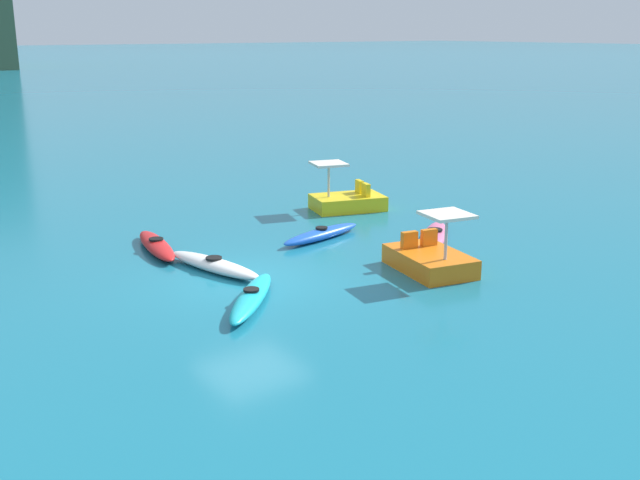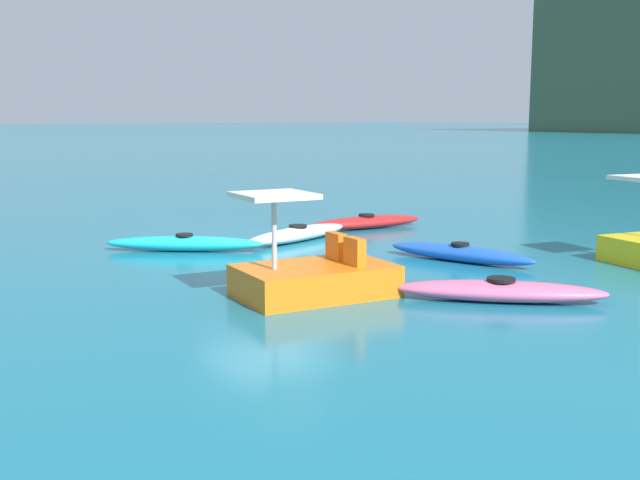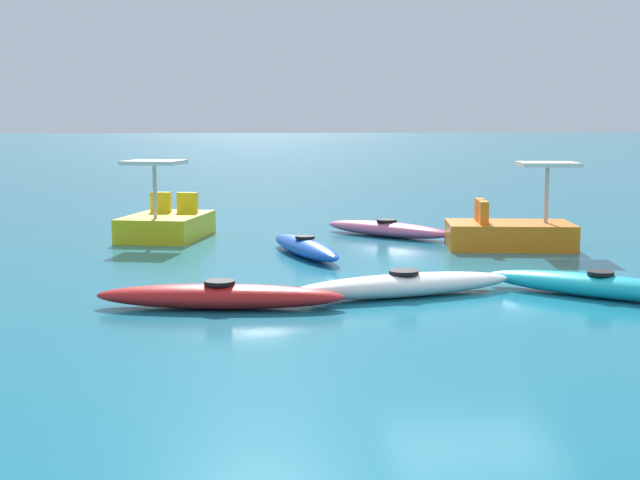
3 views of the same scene
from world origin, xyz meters
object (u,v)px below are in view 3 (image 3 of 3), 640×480
(kayak_white, at_px, (404,285))
(kayak_cyan, at_px, (600,286))
(kayak_pink, at_px, (387,229))
(pedal_boat_yellow, at_px, (166,223))
(kayak_red, at_px, (220,296))
(kayak_blue, at_px, (305,247))
(pedal_boat_orange, at_px, (510,231))

(kayak_white, bearing_deg, kayak_cyan, -100.10)
(kayak_pink, bearing_deg, pedal_boat_yellow, 85.37)
(kayak_red, relative_size, kayak_blue, 1.04)
(kayak_white, xyz_separation_m, kayak_pink, (6.63, -1.25, 0.00))
(kayak_cyan, bearing_deg, kayak_red, 89.65)
(kayak_cyan, height_order, pedal_boat_yellow, pedal_boat_yellow)
(kayak_red, distance_m, pedal_boat_orange, 7.66)
(pedal_boat_yellow, bearing_deg, kayak_cyan, -140.64)
(kayak_cyan, distance_m, kayak_pink, 7.25)
(kayak_pink, distance_m, kayak_blue, 3.34)
(kayak_red, height_order, pedal_boat_yellow, pedal_boat_yellow)
(kayak_blue, bearing_deg, kayak_pink, -39.34)
(kayak_white, distance_m, pedal_boat_yellow, 7.82)
(kayak_cyan, bearing_deg, kayak_blue, 38.14)
(pedal_boat_orange, bearing_deg, kayak_cyan, 173.57)
(kayak_pink, relative_size, pedal_boat_yellow, 1.06)
(kayak_white, relative_size, kayak_blue, 1.08)
(kayak_pink, height_order, kayak_red, same)
(kayak_white, height_order, pedal_boat_orange, pedal_boat_orange)
(pedal_boat_yellow, bearing_deg, kayak_blue, -138.85)
(pedal_boat_orange, xyz_separation_m, pedal_boat_yellow, (2.49, 6.71, 0.00))
(kayak_pink, bearing_deg, kayak_red, 151.61)
(kayak_blue, bearing_deg, kayak_red, 159.18)
(kayak_cyan, bearing_deg, pedal_boat_orange, -6.43)
(pedal_boat_orange, bearing_deg, kayak_white, 144.31)
(kayak_cyan, bearing_deg, pedal_boat_yellow, 39.36)
(kayak_white, distance_m, pedal_boat_orange, 5.57)
(kayak_white, distance_m, kayak_blue, 4.14)
(kayak_blue, xyz_separation_m, pedal_boat_yellow, (2.96, 2.59, 0.17))
(kayak_cyan, height_order, kayak_pink, same)
(pedal_boat_yellow, bearing_deg, kayak_red, -173.26)
(pedal_boat_orange, bearing_deg, kayak_red, 130.47)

